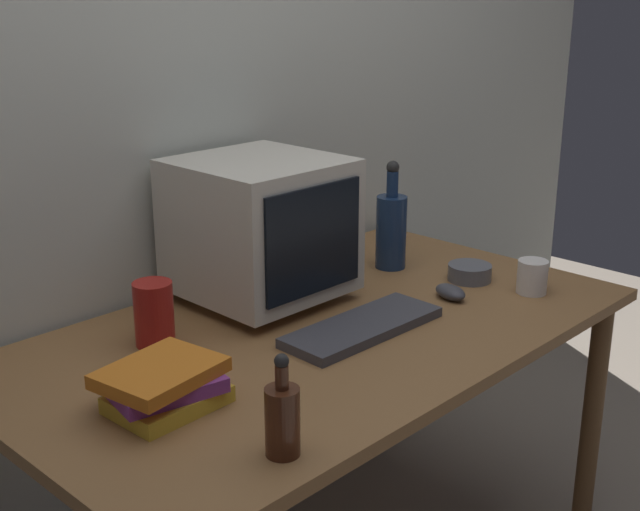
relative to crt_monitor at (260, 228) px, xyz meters
name	(u,v)px	position (x,y,z in m)	size (l,w,h in m)	color
back_wall	(182,100)	(-0.03, 0.26, 0.30)	(4.00, 0.08, 2.50)	beige
desk	(320,358)	(-0.03, -0.24, -0.28)	(1.56, 0.88, 0.76)	olive
crt_monitor	(260,228)	(0.00, 0.00, 0.00)	(0.38, 0.39, 0.37)	beige
keyboard	(363,327)	(0.02, -0.33, -0.18)	(0.42, 0.15, 0.02)	#3F3F47
computer_mouse	(450,292)	(0.34, -0.35, -0.17)	(0.06, 0.10, 0.04)	#3F3F47
bottle_tall	(391,228)	(0.43, -0.08, -0.08)	(0.09, 0.09, 0.31)	navy
bottle_short	(282,418)	(-0.49, -0.59, -0.12)	(0.06, 0.06, 0.19)	#472314
book_stack	(164,386)	(-0.53, -0.30, -0.15)	(0.25, 0.21, 0.09)	gold
mug	(533,276)	(0.53, -0.48, -0.15)	(0.12, 0.08, 0.09)	white
cd_spindle	(470,272)	(0.50, -0.31, -0.17)	(0.12, 0.12, 0.04)	#595B66
metal_canister	(154,314)	(-0.36, -0.04, -0.12)	(0.09, 0.09, 0.15)	#A51E19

